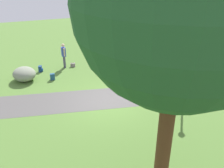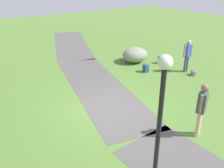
# 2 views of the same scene
# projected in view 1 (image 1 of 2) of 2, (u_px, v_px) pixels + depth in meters

# --- Properties ---
(ground_plane) EXTENTS (48.00, 48.00, 0.00)m
(ground_plane) POSITION_uv_depth(u_px,v_px,m) (107.00, 102.00, 12.38)
(ground_plane) COLOR #547B34
(footpath_segment_near) EXTENTS (8.12, 2.72, 0.01)m
(footpath_segment_near) POSITION_uv_depth(u_px,v_px,m) (198.00, 82.00, 14.57)
(footpath_segment_near) COLOR #565350
(footpath_segment_near) RESTS_ON ground
(footpath_segment_mid) EXTENTS (8.30, 3.87, 0.01)m
(footpath_segment_mid) POSITION_uv_depth(u_px,v_px,m) (68.00, 101.00, 12.42)
(footpath_segment_mid) COLOR #565350
(footpath_segment_mid) RESTS_ON ground
(large_shade_tree) EXTENTS (5.04, 5.04, 8.05)m
(large_shade_tree) POSITION_uv_depth(u_px,v_px,m) (181.00, 4.00, 5.36)
(large_shade_tree) COLOR #57341D
(large_shade_tree) RESTS_ON ground
(lamp_post) EXTENTS (0.28, 0.28, 3.39)m
(lamp_post) POSITION_uv_depth(u_px,v_px,m) (188.00, 61.00, 11.76)
(lamp_post) COLOR black
(lamp_post) RESTS_ON ground
(lawn_boulder) EXTENTS (1.70, 1.85, 0.84)m
(lawn_boulder) POSITION_uv_depth(u_px,v_px,m) (24.00, 74.00, 14.59)
(lawn_boulder) COLOR gray
(lawn_boulder) RESTS_ON ground
(woman_with_handbag) EXTENTS (0.25, 0.52, 1.70)m
(woman_with_handbag) POSITION_uv_depth(u_px,v_px,m) (64.00, 54.00, 16.27)
(woman_with_handbag) COLOR #4E4964
(woman_with_handbag) RESTS_ON ground
(man_near_boulder) EXTENTS (0.36, 0.48, 1.77)m
(man_near_boulder) POSITION_uv_depth(u_px,v_px,m) (143.00, 65.00, 14.21)
(man_near_boulder) COLOR #D6B690
(man_near_boulder) RESTS_ON ground
(handbag_on_grass) EXTENTS (0.36, 0.36, 0.31)m
(handbag_on_grass) POSITION_uv_depth(u_px,v_px,m) (73.00, 65.00, 16.78)
(handbag_on_grass) COLOR gray
(handbag_on_grass) RESTS_ON ground
(backpack_by_boulder) EXTENTS (0.31, 0.32, 0.40)m
(backpack_by_boulder) POSITION_uv_depth(u_px,v_px,m) (40.00, 69.00, 15.93)
(backpack_by_boulder) COLOR navy
(backpack_by_boulder) RESTS_ON ground
(spare_backpack_on_lawn) EXTENTS (0.30, 0.28, 0.40)m
(spare_backpack_on_lawn) POSITION_uv_depth(u_px,v_px,m) (52.00, 77.00, 14.77)
(spare_backpack_on_lawn) COLOR navy
(spare_backpack_on_lawn) RESTS_ON ground
(frisbee_on_grass) EXTENTS (0.23, 0.23, 0.02)m
(frisbee_on_grass) POSITION_uv_depth(u_px,v_px,m) (125.00, 58.00, 18.49)
(frisbee_on_grass) COLOR #4295C9
(frisbee_on_grass) RESTS_ON ground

